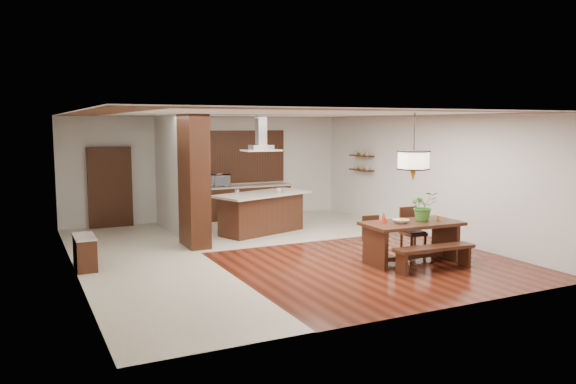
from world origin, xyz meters
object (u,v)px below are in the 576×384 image
dining_table (412,233)px  dining_bench (434,258)px  range_hood (261,133)px  dining_chair_right (413,231)px  island_cup (279,190)px  dining_chair_left (374,237)px  hallway_console (85,252)px  foliage_plant (423,206)px  fruit_bowl (401,221)px  microwave (220,181)px  pendant_lantern (414,147)px  kitchen_island (262,212)px

dining_table → dining_bench: 0.78m
range_hood → dining_chair_right: bearing=-60.1°
dining_bench → dining_chair_right: bearing=67.4°
dining_chair_right → island_cup: bearing=115.7°
dining_chair_left → dining_bench: bearing=-63.5°
hallway_console → foliage_plant: foliage_plant is taller
dining_bench → foliage_plant: size_ratio=2.77×
fruit_bowl → dining_table: bearing=1.4°
dining_table → foliage_plant: (0.28, 0.01, 0.50)m
dining_bench → dining_chair_right: dining_chair_right is taller
dining_chair_right → dining_chair_left: bearing=179.1°
dining_bench → island_cup: bearing=102.3°
fruit_bowl → island_cup: (-0.76, 3.92, 0.22)m
hallway_console → microwave: (4.04, 3.98, 0.80)m
range_hood → microwave: range_hood is taller
fruit_bowl → range_hood: range_hood is taller
foliage_plant → dining_bench: bearing=-113.2°
microwave → dining_chair_left: bearing=-55.4°
hallway_console → dining_bench: bearing=-27.0°
dining_table → island_cup: bearing=104.7°
pendant_lantern → foliage_plant: bearing=2.1°
dining_table → dining_chair_right: dining_chair_right is taller
dining_table → dining_bench: size_ratio=1.20×
range_hood → kitchen_island: bearing=-90.0°
dining_table → pendant_lantern: size_ratio=1.49×
dining_bench → kitchen_island: 4.89m
hallway_console → fruit_bowl: fruit_bowl is taller
fruit_bowl → kitchen_island: bearing=106.7°
foliage_plant → microwave: foliage_plant is taller
pendant_lantern → microwave: bearing=105.7°
dining_chair_right → foliage_plant: 0.86m
dining_chair_left → microwave: (-1.30, 5.63, 0.69)m
dining_chair_right → fruit_bowl: dining_chair_right is taller
pendant_lantern → dining_chair_left: bearing=127.2°
island_cup → microwave: 2.43m
dining_chair_right → foliage_plant: size_ratio=1.65×
dining_chair_left → island_cup: 3.42m
foliage_plant → dining_chair_left: bearing=141.1°
foliage_plant → island_cup: size_ratio=4.70×
dining_bench → kitchen_island: bearing=107.1°
range_hood → island_cup: bearing=-8.9°
dining_chair_right → fruit_bowl: (-0.77, -0.57, 0.35)m
foliage_plant → island_cup: 4.11m
pendant_lantern → microwave: size_ratio=2.20×
pendant_lantern → microwave: (-1.75, 6.23, -1.13)m
island_cup → dining_chair_left: bearing=-80.3°
kitchen_island → microwave: microwave is taller
pendant_lantern → range_hood: bearing=110.2°
dining_table → microwave: size_ratio=3.28×
foliage_plant → microwave: bearing=108.1°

